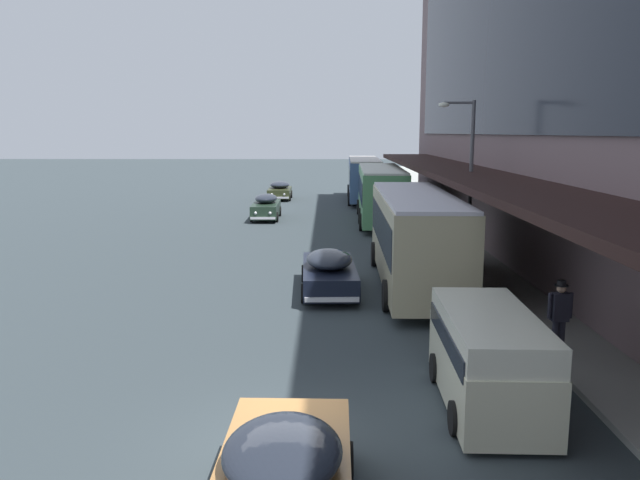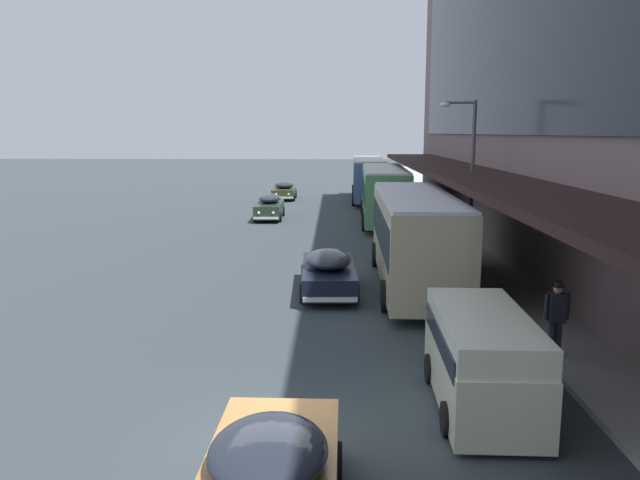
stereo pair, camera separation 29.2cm
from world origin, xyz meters
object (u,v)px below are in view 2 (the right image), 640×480
sedan_oncoming_front (328,271)px  street_lamp (468,169)px  transit_bus_kerbside_far (415,234)px  sedan_lead_near (284,191)px  transit_bus_kerbside_front (384,191)px  fire_hydrant (466,246)px  sedan_second_near (269,207)px  sedan_trailing_mid (270,479)px  transit_bus_kerbside_rear (369,177)px  vw_van (481,354)px  pedestrian_at_kerb (556,315)px

sedan_oncoming_front → street_lamp: bearing=38.5°
transit_bus_kerbside_far → sedan_lead_near: transit_bus_kerbside_far is taller
transit_bus_kerbside_front → fire_hydrant: 11.33m
transit_bus_kerbside_far → sedan_second_near: bearing=111.7°
transit_bus_kerbside_far → sedan_trailing_mid: 14.63m
transit_bus_kerbside_front → sedan_oncoming_front: bearing=-100.7°
sedan_oncoming_front → transit_bus_kerbside_front: bearing=79.3°
transit_bus_kerbside_rear → sedan_trailing_mid: (-3.61, -42.73, -1.19)m
transit_bus_kerbside_rear → transit_bus_kerbside_front: bearing=-88.6°
sedan_oncoming_front → vw_van: vw_van is taller
sedan_second_near → sedan_trailing_mid: bearing=-84.0°
fire_hydrant → street_lamp: bearing=-102.8°
sedan_second_near → street_lamp: 17.45m
fire_hydrant → sedan_oncoming_front: bearing=-133.9°
transit_bus_kerbside_rear → pedestrian_at_kerb: 36.14m
sedan_trailing_mid → sedan_lead_near: sedan_trailing_mid is taller
transit_bus_kerbside_front → transit_bus_kerbside_rear: transit_bus_kerbside_rear is taller
sedan_oncoming_front → sedan_lead_near: bearing=97.5°
sedan_lead_near → sedan_second_near: 11.80m
transit_bus_kerbside_front → street_lamp: bearing=-79.3°
street_lamp → sedan_oncoming_front: bearing=-141.5°
transit_bus_kerbside_front → transit_bus_kerbside_rear: (-0.31, 12.31, 0.02)m
vw_van → pedestrian_at_kerb: 3.47m
sedan_lead_near → vw_van: vw_van is taller
pedestrian_at_kerb → street_lamp: bearing=89.6°
transit_bus_kerbside_far → transit_bus_kerbside_rear: bearing=90.3°
transit_bus_kerbside_far → transit_bus_kerbside_front: bearing=89.5°
vw_van → street_lamp: (2.46, 13.55, 2.94)m
transit_bus_kerbside_far → vw_van: 9.95m
transit_bus_kerbside_far → vw_van: bearing=-89.5°
sedan_lead_near → sedan_trailing_mid: bearing=-85.6°
transit_bus_kerbside_far → sedan_second_near: transit_bus_kerbside_far is taller
pedestrian_at_kerb → sedan_second_near: bearing=110.8°
sedan_second_near → pedestrian_at_kerb: (9.57, -25.21, 0.39)m
pedestrian_at_kerb → fire_hydrant: (0.49, 12.84, -0.69)m
transit_bus_kerbside_rear → street_lamp: 25.23m
sedan_second_near → street_lamp: size_ratio=0.73×
vw_van → transit_bus_kerbside_rear: bearing=90.4°
transit_bus_kerbside_far → sedan_oncoming_front: transit_bus_kerbside_far is taller
sedan_trailing_mid → fire_hydrant: bearing=71.0°
street_lamp → pedestrian_at_kerb: bearing=-90.4°
transit_bus_kerbside_far → sedan_second_near: 19.21m
transit_bus_kerbside_front → vw_van: (-0.06, -26.24, -0.84)m
sedan_lead_near → vw_van: size_ratio=0.96×
transit_bus_kerbside_front → sedan_lead_near: 15.19m
sedan_oncoming_front → fire_hydrant: sedan_oncoming_front is taller
sedan_second_near → fire_hydrant: size_ratio=6.92×
sedan_second_near → vw_van: size_ratio=1.06×
transit_bus_kerbside_front → sedan_second_near: size_ratio=2.35×
sedan_oncoming_front → pedestrian_at_kerb: (5.58, -6.54, 0.43)m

